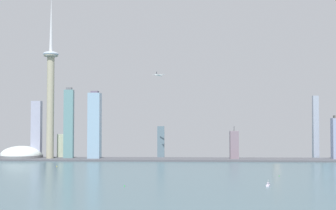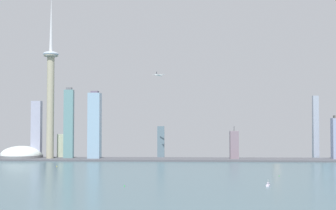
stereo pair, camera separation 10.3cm
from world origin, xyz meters
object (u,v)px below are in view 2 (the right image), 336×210
at_px(channel_buoy_0, 279,176).
at_px(airplane, 159,75).
at_px(skyscraper_2, 234,146).
at_px(skyscraper_11, 328,140).
at_px(skyscraper_0, 95,126).
at_px(skyscraper_5, 69,124).
at_px(channel_buoy_2, 57,166).
at_px(skyscraper_3, 61,146).
at_px(boat_0, 268,185).
at_px(skyscraper_6, 161,142).
at_px(stadium_dome, 21,155).
at_px(skyscraper_1, 50,144).
at_px(skyscraper_8, 276,141).
at_px(skyscraper_4, 234,136).
at_px(observation_tower, 51,89).
at_px(channel_buoy_1, 124,186).
at_px(skyscraper_9, 315,127).
at_px(skyscraper_7, 36,130).

height_order(channel_buoy_0, airplane, airplane).
height_order(skyscraper_2, skyscraper_11, skyscraper_11).
distance_m(skyscraper_0, skyscraper_2, 310.72).
distance_m(skyscraper_5, channel_buoy_2, 170.74).
bearing_deg(skyscraper_11, skyscraper_3, -175.68).
height_order(skyscraper_2, channel_buoy_0, skyscraper_2).
xyz_separation_m(skyscraper_2, channel_buoy_0, (38.58, -271.27, -31.12)).
xyz_separation_m(skyscraper_11, boat_0, (-224.09, -448.69, -40.59)).
relative_size(skyscraper_6, skyscraper_11, 0.84).
relative_size(boat_0, airplane, 0.51).
xyz_separation_m(skyscraper_0, boat_0, (309.86, -374.67, -73.10)).
bearing_deg(airplane, skyscraper_2, -41.10).
xyz_separation_m(stadium_dome, skyscraper_1, (46.01, 63.03, 22.16)).
bearing_deg(skyscraper_8, channel_buoy_2, -154.81).
bearing_deg(skyscraper_4, skyscraper_2, -96.59).
distance_m(skyscraper_4, skyscraper_6, 176.20).
bearing_deg(skyscraper_5, skyscraper_8, 7.56).
distance_m(skyscraper_0, channel_buoy_2, 169.09).
xyz_separation_m(observation_tower, skyscraper_8, (510.62, 74.18, -118.30)).
height_order(skyscraper_1, channel_buoy_1, skyscraper_1).
relative_size(skyscraper_6, skyscraper_9, 0.52).
distance_m(stadium_dome, skyscraper_8, 584.02).
xyz_separation_m(skyscraper_2, channel_buoy_2, (-348.68, -144.81, -30.82)).
relative_size(stadium_dome, channel_buoy_2, 41.89).
xyz_separation_m(skyscraper_7, skyscraper_11, (669.00, 60.38, -23.28)).
distance_m(skyscraper_9, channel_buoy_2, 578.50).
bearing_deg(channel_buoy_2, airplane, 20.16).
bearing_deg(skyscraper_11, channel_buoy_2, -159.00).
bearing_deg(skyscraper_7, airplane, -17.89).
bearing_deg(channel_buoy_0, skyscraper_8, 78.86).
bearing_deg(boat_0, skyscraper_7, 69.48).
relative_size(observation_tower, channel_buoy_2, 162.23).
distance_m(skyscraper_1, skyscraper_5, 102.46).
bearing_deg(skyscraper_6, skyscraper_4, 12.32).
xyz_separation_m(skyscraper_7, skyscraper_9, (633.32, 37.08, 6.20)).
distance_m(skyscraper_6, airplane, 186.09).
height_order(observation_tower, channel_buoy_1, observation_tower).
bearing_deg(skyscraper_8, skyscraper_1, 179.62).
distance_m(skyscraper_6, channel_buoy_2, 267.75).
bearing_deg(skyscraper_0, skyscraper_3, 161.66).
bearing_deg(stadium_dome, skyscraper_11, 5.42).
bearing_deg(airplane, channel_buoy_1, -161.42).
bearing_deg(skyscraper_7, stadium_dome, -169.11).
bearing_deg(observation_tower, skyscraper_9, 5.55).
xyz_separation_m(skyscraper_4, skyscraper_11, (216.78, -5.73, -7.13)).
xyz_separation_m(skyscraper_8, channel_buoy_0, (-66.94, -340.09, -38.38)).
relative_size(skyscraper_2, airplane, 2.89).
bearing_deg(stadium_dome, skyscraper_6, 6.35).
bearing_deg(boat_0, airplane, 49.28).
bearing_deg(stadium_dome, channel_buoy_1, -53.96).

